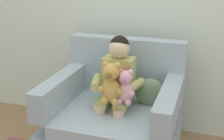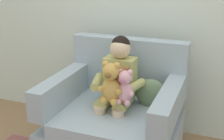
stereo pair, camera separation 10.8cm
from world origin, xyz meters
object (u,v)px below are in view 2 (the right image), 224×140
object	(u,v)px
plush_honey	(111,84)
throw_pillow	(151,94)
armchair	(116,122)
plush_pink	(125,88)
plush_brown	(121,84)
seated_child	(117,81)

from	to	relation	value
plush_honey	throw_pillow	size ratio (longest dim) A/B	1.28
armchair	plush_pink	world-z (taller)	armchair
plush_brown	throw_pillow	bearing A→B (deg)	49.84
plush_pink	plush_honey	bearing A→B (deg)	-153.47
plush_pink	throw_pillow	world-z (taller)	plush_pink
seated_child	plush_brown	bearing A→B (deg)	-56.31
plush_brown	plush_honey	bearing A→B (deg)	-142.32
plush_honey	plush_pink	bearing A→B (deg)	11.45
plush_honey	throw_pillow	bearing A→B (deg)	48.60
seated_child	plush_brown	world-z (taller)	seated_child
seated_child	throw_pillow	xyz separation A→B (m)	(0.27, 0.10, -0.11)
seated_child	plush_honey	bearing A→B (deg)	-80.91
plush_pink	plush_honey	xyz separation A→B (m)	(-0.10, -0.02, 0.02)
plush_brown	plush_pink	distance (m)	0.05
armchair	plush_honey	size ratio (longest dim) A/B	3.16
armchair	plush_honey	distance (m)	0.44
armchair	plush_pink	bearing A→B (deg)	-47.49
throw_pillow	armchair	bearing A→B (deg)	-153.33
armchair	plush_pink	size ratio (longest dim) A/B	3.77
armchair	seated_child	xyz separation A→B (m)	(-0.00, 0.04, 0.36)
seated_child	throw_pillow	bearing A→B (deg)	23.92
plush_brown	plush_pink	size ratio (longest dim) A/B	1.07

